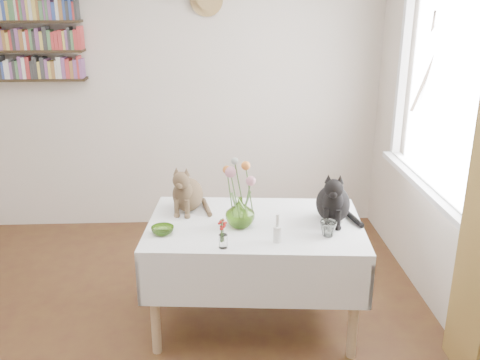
{
  "coord_description": "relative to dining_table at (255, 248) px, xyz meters",
  "views": [
    {
      "loc": [
        0.51,
        -2.55,
        2.11
      ],
      "look_at": [
        0.65,
        0.46,
        1.05
      ],
      "focal_mm": 40.0,
      "sensor_mm": 36.0,
      "label": 1
    }
  ],
  "objects": [
    {
      "name": "room",
      "position": [
        -0.75,
        -0.56,
        0.7
      ],
      "size": [
        4.08,
        4.58,
        2.58
      ],
      "color": "brown",
      "rests_on": "ground"
    },
    {
      "name": "window",
      "position": [
        1.22,
        0.24,
        0.85
      ],
      "size": [
        0.12,
        1.52,
        1.32
      ],
      "color": "white",
      "rests_on": "room"
    },
    {
      "name": "dining_table",
      "position": [
        0.0,
        0.0,
        0.0
      ],
      "size": [
        1.42,
        0.98,
        0.72
      ],
      "color": "white",
      "rests_on": "room"
    },
    {
      "name": "tabby_cat",
      "position": [
        -0.43,
        0.24,
        0.35
      ],
      "size": [
        0.29,
        0.33,
        0.34
      ],
      "primitive_type": null,
      "rotation": [
        0.0,
        0.0,
        -0.26
      ],
      "color": "brown",
      "rests_on": "dining_table"
    },
    {
      "name": "black_cat",
      "position": [
        0.5,
        0.02,
        0.35
      ],
      "size": [
        0.3,
        0.34,
        0.35
      ],
      "primitive_type": null,
      "rotation": [
        0.0,
        0.0,
        -0.23
      ],
      "color": "black",
      "rests_on": "dining_table"
    },
    {
      "name": "flower_vase",
      "position": [
        -0.1,
        -0.05,
        0.27
      ],
      "size": [
        0.21,
        0.21,
        0.19
      ],
      "primitive_type": "imported",
      "rotation": [
        0.0,
        0.0,
        0.19
      ],
      "color": "#7DB03C",
      "rests_on": "dining_table"
    },
    {
      "name": "green_bowl",
      "position": [
        -0.57,
        -0.13,
        0.2
      ],
      "size": [
        0.16,
        0.16,
        0.04
      ],
      "primitive_type": "imported",
      "rotation": [
        0.0,
        0.0,
        0.15
      ],
      "color": "#7DB03C",
      "rests_on": "dining_table"
    },
    {
      "name": "drinking_glass",
      "position": [
        0.42,
        -0.21,
        0.23
      ],
      "size": [
        0.12,
        0.12,
        0.1
      ],
      "primitive_type": "imported",
      "rotation": [
        0.0,
        0.0,
        -0.17
      ],
      "color": "white",
      "rests_on": "dining_table"
    },
    {
      "name": "candlestick",
      "position": [
        0.11,
        -0.28,
        0.24
      ],
      "size": [
        0.05,
        0.05,
        0.17
      ],
      "color": "white",
      "rests_on": "dining_table"
    },
    {
      "name": "berry_jar",
      "position": [
        -0.21,
        -0.34,
        0.27
      ],
      "size": [
        0.05,
        0.05,
        0.2
      ],
      "color": "white",
      "rests_on": "dining_table"
    },
    {
      "name": "porcelain_figurine",
      "position": [
        0.54,
        -0.01,
        0.22
      ],
      "size": [
        0.05,
        0.05,
        0.09
      ],
      "color": "white",
      "rests_on": "dining_table"
    },
    {
      "name": "flower_bouquet",
      "position": [
        -0.1,
        -0.03,
        0.52
      ],
      "size": [
        0.17,
        0.12,
        0.39
      ],
      "color": "#4C7233",
      "rests_on": "flower_vase"
    },
    {
      "name": "bookshelf_unit",
      "position": [
        -1.85,
        1.6,
        1.3
      ],
      "size": [
        1.0,
        0.16,
        0.91
      ],
      "color": "#302314",
      "rests_on": "room"
    }
  ]
}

